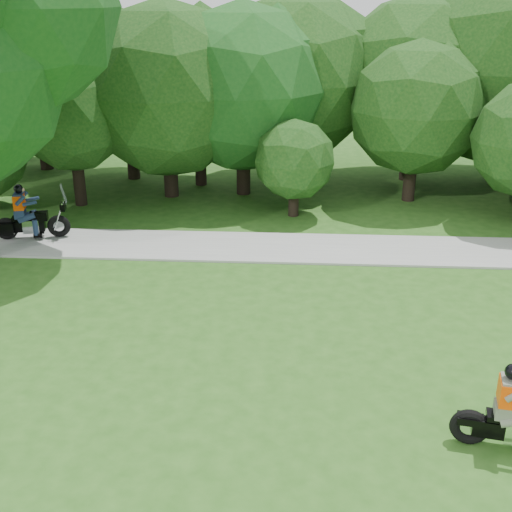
{
  "coord_description": "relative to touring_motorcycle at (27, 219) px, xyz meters",
  "views": [
    {
      "loc": [
        -2.01,
        -8.39,
        6.46
      ],
      "look_at": [
        -2.8,
        4.24,
        1.3
      ],
      "focal_mm": 45.0,
      "sensor_mm": 36.0,
      "label": 1
    }
  ],
  "objects": [
    {
      "name": "touring_motorcycle",
      "position": [
        0.0,
        0.0,
        0.0
      ],
      "size": [
        2.07,
        0.92,
        1.59
      ],
      "rotation": [
        0.0,
        0.0,
        0.21
      ],
      "color": "black",
      "rests_on": "walkway"
    },
    {
      "name": "walkway",
      "position": [
        9.49,
        -0.22,
        -0.61
      ],
      "size": [
        60.0,
        2.2,
        0.06
      ],
      "primitive_type": "cube",
      "color": "gray",
      "rests_on": "ground"
    },
    {
      "name": "ground",
      "position": [
        9.49,
        -8.22,
        -0.64
      ],
      "size": [
        100.0,
        100.0,
        0.0
      ],
      "primitive_type": "plane",
      "color": "#275418",
      "rests_on": "ground"
    },
    {
      "name": "tree_line",
      "position": [
        9.43,
        6.28,
        2.98
      ],
      "size": [
        37.0,
        11.93,
        7.78
      ],
      "color": "black",
      "rests_on": "ground"
    }
  ]
}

